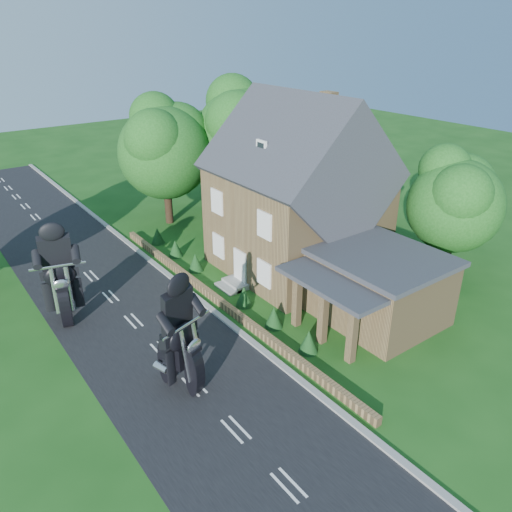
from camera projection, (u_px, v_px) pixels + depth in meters
ground at (194, 386)px, 20.33m from camera, size 120.00×120.00×0.00m
road at (194, 386)px, 20.33m from camera, size 7.00×80.00×0.02m
kerb at (265, 353)px, 22.26m from camera, size 0.30×80.00×0.12m
garden_wall at (218, 300)px, 26.19m from camera, size 0.30×22.00×0.40m
house at (297, 198)px, 28.48m from camera, size 9.54×8.64×10.24m
annex at (377, 286)px, 24.29m from camera, size 7.05×5.94×3.44m
tree_annex_side at (458, 196)px, 27.59m from camera, size 5.64×5.20×7.48m
tree_house_right at (342, 158)px, 33.33m from camera, size 6.51×6.00×8.40m
tree_behind_house at (247, 129)px, 37.03m from camera, size 7.81×7.20×10.08m
tree_behind_left at (169, 144)px, 34.73m from camera, size 6.94×6.40×9.16m
shrub_a at (309, 341)px, 22.21m from camera, size 0.90×0.90×1.10m
shrub_b at (274, 317)px, 24.03m from camera, size 0.90×0.90×1.10m
shrub_c at (244, 296)px, 25.85m from camera, size 0.90×0.90×1.10m
shrub_d at (195, 262)px, 29.49m from camera, size 0.90×0.90×1.10m
shrub_e at (175, 248)px, 31.31m from camera, size 0.90×0.90×1.10m
shrub_f at (158, 236)px, 33.13m from camera, size 0.90×0.90×1.10m
motorcycle_lead at (182, 371)px, 19.95m from camera, size 0.90×1.73×1.56m
motorcycle_follow at (66, 306)px, 24.53m from camera, size 0.86×1.73×1.57m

